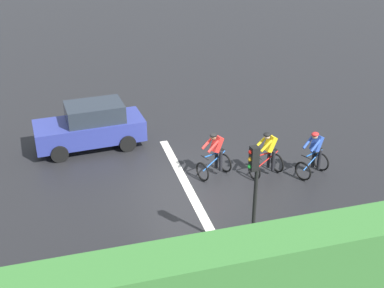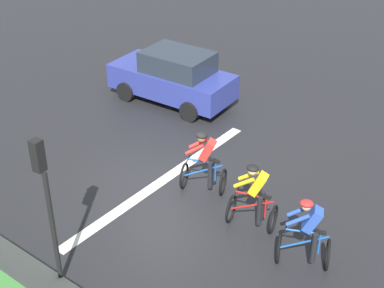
{
  "view_description": "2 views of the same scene",
  "coord_description": "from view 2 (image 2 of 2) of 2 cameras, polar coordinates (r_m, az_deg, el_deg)",
  "views": [
    {
      "loc": [
        13.87,
        -3.68,
        8.72
      ],
      "look_at": [
        -0.61,
        0.43,
        1.21
      ],
      "focal_mm": 46.34,
      "sensor_mm": 36.0,
      "label": 1
    },
    {
      "loc": [
        9.25,
        8.28,
        8.49
      ],
      "look_at": [
        -0.64,
        0.56,
        1.01
      ],
      "focal_mm": 53.49,
      "sensor_mm": 36.0,
      "label": 2
    }
  ],
  "objects": [
    {
      "name": "cyclist_lead",
      "position": [
        12.25,
        11.42,
        -8.86
      ],
      "size": [
        1.08,
        1.27,
        1.66
      ],
      "color": "black",
      "rests_on": "ground"
    },
    {
      "name": "car_navy",
      "position": [
        18.68,
        -1.89,
        6.72
      ],
      "size": [
        2.1,
        4.21,
        1.76
      ],
      "color": "navy",
      "rests_on": "ground"
    },
    {
      "name": "cyclist_second",
      "position": [
        13.09,
        6.26,
        -5.4
      ],
      "size": [
        0.94,
        1.22,
        1.66
      ],
      "color": "black",
      "rests_on": "ground"
    },
    {
      "name": "traffic_light_near_crossing",
      "position": [
        11.11,
        -14.43,
        -4.67
      ],
      "size": [
        0.22,
        0.31,
        3.34
      ],
      "color": "black",
      "rests_on": "ground"
    },
    {
      "name": "road_marking_stop_line",
      "position": [
        15.0,
        -3.01,
        -3.7
      ],
      "size": [
        7.0,
        0.3,
        0.01
      ],
      "primitive_type": "cube",
      "color": "silver",
      "rests_on": "ground"
    },
    {
      "name": "cyclist_mid",
      "position": [
        14.21,
        1.31,
        -1.99
      ],
      "size": [
        1.03,
        1.26,
        1.66
      ],
      "color": "black",
      "rests_on": "ground"
    },
    {
      "name": "ground_plane",
      "position": [
        15.04,
        -3.19,
        -3.63
      ],
      "size": [
        80.0,
        80.0,
        0.0
      ],
      "primitive_type": "plane",
      "color": "black"
    }
  ]
}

